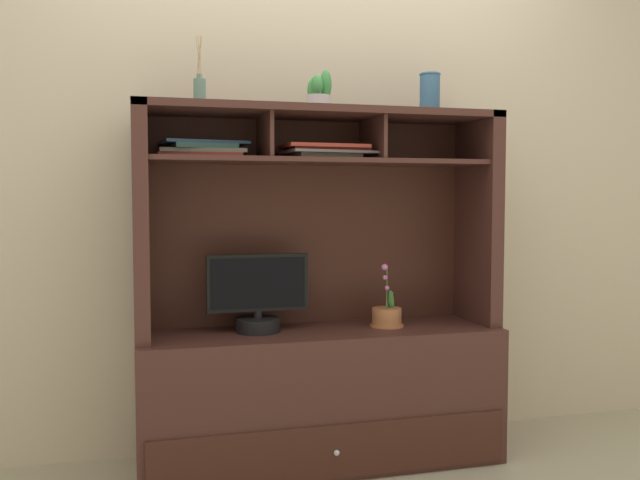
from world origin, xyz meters
The scene contains 10 objects.
floor_plane centered at (0.00, 0.00, -0.01)m, with size 6.00×6.00×0.02m, color #A59E84.
back_wall centered at (0.00, 0.27, 1.40)m, with size 6.00×0.02×2.80m, color beige.
media_console centered at (0.00, 0.01, 0.45)m, with size 1.54×0.51×1.51m.
tv_monitor centered at (-0.27, 0.01, 0.72)m, with size 0.43×0.19×0.33m.
potted_orchid centered at (0.30, -0.02, 0.62)m, with size 0.15×0.15×0.28m.
magazine_stack_left centered at (0.02, -0.01, 1.34)m, with size 0.39×0.27×0.06m.
magazine_stack_centre centered at (-0.49, 0.05, 1.34)m, with size 0.37×0.28×0.07m.
diffuser_bottle centered at (-0.50, 0.02, 1.57)m, with size 0.05×0.05×0.28m.
potted_succulent centered at (0.00, 0.03, 1.58)m, with size 0.12×0.12×0.17m.
ceramic_vase centered at (0.50, 0.00, 1.60)m, with size 0.09×0.09×0.18m.
Camera 1 is at (-0.75, -2.79, 1.14)m, focal length 38.13 mm.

